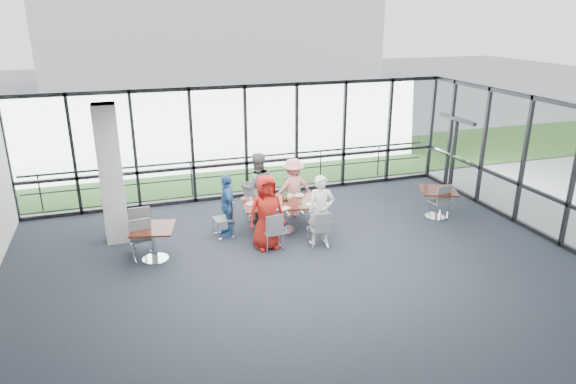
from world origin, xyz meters
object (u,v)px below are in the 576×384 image
object	(u,v)px
diner_far_right	(293,188)
diner_near_right	(321,211)
structural_column	(111,175)
chair_main_end	(223,219)
diner_end	(227,205)
chair_spare_la	(142,237)
chair_main_nl	(273,231)
chair_main_fl	(256,201)
chair_spare_r	(439,201)
chair_main_fr	(295,197)
side_table_right	(438,194)
chair_spare_lb	(141,233)
diner_near_left	(266,212)
chair_main_nr	(319,229)
diner_far_left	(257,187)
side_table_left	(153,232)
main_table	(284,206)

from	to	relation	value
diner_far_right	diner_near_right	bearing A→B (deg)	89.52
structural_column	chair_main_end	world-z (taller)	structural_column
diner_end	chair_main_end	size ratio (longest dim) A/B	1.76
diner_far_right	chair_spare_la	size ratio (longest dim) A/B	1.63
chair_main_nl	chair_main_fl	distance (m)	1.96
chair_main_end	chair_spare_r	xyz separation A→B (m)	(5.48, -0.65, 0.03)
structural_column	diner_end	bearing A→B (deg)	-12.08
chair_main_end	chair_main_fr	bearing A→B (deg)	105.61
structural_column	chair_main_fr	bearing A→B (deg)	3.42
chair_spare_r	side_table_right	bearing A→B (deg)	81.91
chair_spare_lb	chair_main_end	bearing A→B (deg)	-171.37
diner_near_left	diner_near_right	xyz separation A→B (m)	(1.23, -0.18, -0.04)
diner_end	chair_main_nr	distance (m)	2.24
chair_main_fl	chair_spare_lb	world-z (taller)	chair_spare_lb
chair_spare_r	diner_far_left	bearing A→B (deg)	154.59
diner_far_left	chair_main_nr	distance (m)	2.15
structural_column	chair_spare_la	distance (m)	1.68
diner_end	chair_spare_lb	xyz separation A→B (m)	(-2.01, -0.38, -0.27)
structural_column	chair_main_end	size ratio (longest dim) A/B	3.70
diner_near_left	chair_main_nr	size ratio (longest dim) A/B	2.11
chair_spare_r	chair_main_nl	bearing A→B (deg)	176.17
diner_near_right	diner_far_right	xyz separation A→B (m)	(-0.06, 1.76, -0.03)
side_table_right	chair_spare_lb	xyz separation A→B (m)	(-7.38, 0.19, -0.15)
side_table_left	diner_far_right	xyz separation A→B (m)	(3.62, 1.41, 0.15)
main_table	diner_far_right	size ratio (longest dim) A/B	1.33
main_table	diner_far_left	xyz separation A→B (m)	(-0.44, 0.82, 0.26)
chair_main_nr	chair_spare_lb	world-z (taller)	chair_spare_lb
chair_main_fr	chair_main_nl	bearing A→B (deg)	57.69
side_table_right	chair_main_nl	size ratio (longest dim) A/B	1.32
side_table_left	diner_far_left	world-z (taller)	diner_far_left
chair_main_nl	chair_main_nr	world-z (taller)	chair_main_nl
chair_spare_lb	chair_main_fl	bearing A→B (deg)	-158.90
main_table	chair_spare_la	world-z (taller)	chair_spare_la
diner_near_right	chair_main_end	bearing A→B (deg)	163.31
main_table	chair_main_nr	bearing A→B (deg)	-57.95
side_table_left	chair_main_nr	distance (m)	3.65
side_table_right	diner_end	world-z (taller)	diner_end
side_table_left	diner_near_left	bearing A→B (deg)	-4.14
chair_spare_la	side_table_right	bearing A→B (deg)	-8.65
diner_near_left	chair_main_fr	xyz separation A→B (m)	(1.28, 1.75, -0.39)
diner_far_left	chair_spare_r	world-z (taller)	diner_far_left
diner_near_left	chair_spare_r	distance (m)	4.72
diner_end	chair_spare_r	world-z (taller)	diner_end
side_table_left	chair_main_fr	bearing A→B (deg)	22.91
chair_main_end	chair_spare_la	xyz separation A→B (m)	(-1.88, -0.59, 0.05)
main_table	chair_spare_r	size ratio (longest dim) A/B	2.24
side_table_left	chair_main_fr	distance (m)	4.05
diner_far_left	diner_end	distance (m)	1.13
side_table_left	chair_main_end	world-z (taller)	chair_main_end
side_table_right	diner_end	xyz separation A→B (m)	(-5.37, 0.56, 0.13)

